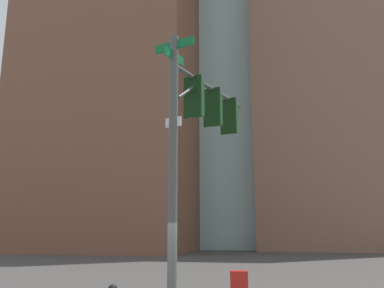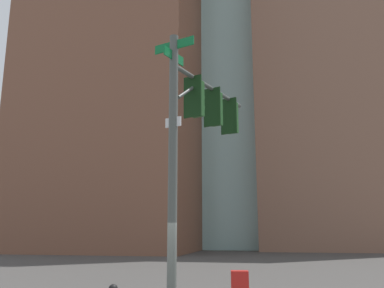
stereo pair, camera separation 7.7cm
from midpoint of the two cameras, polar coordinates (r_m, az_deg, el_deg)
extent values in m
cylinder|color=#4C514C|center=(9.81, -2.49, -4.40)|extent=(0.22, 0.22, 7.23)
cylinder|color=#4C514C|center=(12.17, 2.90, 7.75)|extent=(3.84, 1.44, 0.12)
cylinder|color=#4C514C|center=(10.97, -0.27, 7.50)|extent=(1.01, 0.42, 0.75)
cube|color=#0F6B33|center=(10.79, -2.32, 13.62)|extent=(0.42, 1.13, 0.24)
cube|color=#0F6B33|center=(10.66, -2.34, 12.17)|extent=(0.83, 0.32, 0.24)
cube|color=white|center=(10.07, -2.42, 3.07)|extent=(0.18, 0.43, 0.24)
cube|color=#1E4C1E|center=(11.25, 0.77, 6.40)|extent=(0.43, 0.43, 1.00)
cube|color=black|center=(11.09, 0.27, 6.66)|extent=(0.22, 0.53, 1.16)
sphere|color=#470A07|center=(11.52, 1.29, 7.54)|extent=(0.20, 0.20, 0.20)
cylinder|color=#1E4C1E|center=(11.60, 1.44, 7.86)|extent=(0.11, 0.23, 0.23)
sphere|color=#4C330A|center=(11.42, 1.29, 6.12)|extent=(0.20, 0.20, 0.20)
cylinder|color=#1E4C1E|center=(11.50, 1.45, 6.46)|extent=(0.11, 0.23, 0.23)
sphere|color=green|center=(11.33, 1.30, 4.68)|extent=(0.20, 0.20, 0.20)
cylinder|color=#1E4C1E|center=(11.41, 1.46, 5.03)|extent=(0.11, 0.23, 0.23)
cube|color=#1E4C1E|center=(12.18, 3.43, 4.96)|extent=(0.43, 0.43, 1.00)
cube|color=black|center=(12.02, 3.01, 5.19)|extent=(0.22, 0.53, 1.16)
sphere|color=red|center=(12.45, 3.85, 6.04)|extent=(0.20, 0.20, 0.20)
cylinder|color=#1E4C1E|center=(12.53, 3.98, 6.35)|extent=(0.11, 0.23, 0.23)
sphere|color=#4C330A|center=(12.36, 3.87, 4.72)|extent=(0.20, 0.20, 0.20)
cylinder|color=#1E4C1E|center=(12.44, 4.00, 5.04)|extent=(0.11, 0.23, 0.23)
sphere|color=#0A3819|center=(12.27, 3.89, 3.38)|extent=(0.20, 0.20, 0.20)
cylinder|color=#1E4C1E|center=(12.35, 4.02, 3.71)|extent=(0.11, 0.23, 0.23)
cube|color=#1E4C1E|center=(13.14, 5.69, 3.72)|extent=(0.43, 0.43, 1.00)
cube|color=black|center=(12.98, 5.33, 3.92)|extent=(0.22, 0.53, 1.16)
sphere|color=#470A07|center=(13.41, 6.04, 4.75)|extent=(0.20, 0.20, 0.20)
cylinder|color=#1E4C1E|center=(13.49, 6.15, 5.04)|extent=(0.11, 0.23, 0.23)
sphere|color=#4C330A|center=(13.32, 6.07, 3.51)|extent=(0.20, 0.20, 0.20)
cylinder|color=#1E4C1E|center=(13.40, 6.18, 3.82)|extent=(0.11, 0.23, 0.23)
sphere|color=green|center=(13.25, 6.10, 2.26)|extent=(0.20, 0.20, 0.20)
cylinder|color=#1E4C1E|center=(13.33, 6.21, 2.58)|extent=(0.11, 0.23, 0.23)
cube|color=red|center=(13.96, 6.88, -19.33)|extent=(0.51, 0.61, 1.05)
cube|color=brown|center=(56.51, -9.14, 8.50)|extent=(23.12, 20.16, 44.03)
cube|color=#845B47|center=(62.77, 18.06, 9.01)|extent=(21.41, 19.43, 48.50)
cube|color=#9EC6C1|center=(72.61, 7.87, 18.18)|extent=(23.66, 29.93, 77.50)
cube|color=brown|center=(74.18, 7.31, -2.03)|extent=(17.10, 14.40, 30.23)
camera|label=1|loc=(0.04, -89.79, -0.04)|focal=38.16mm
camera|label=2|loc=(0.04, 90.21, 0.04)|focal=38.16mm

